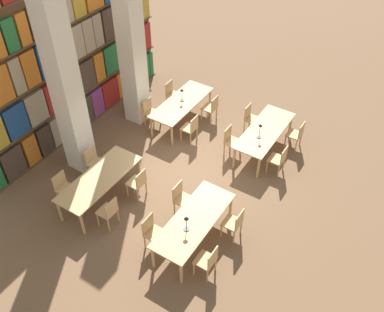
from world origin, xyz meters
name	(u,v)px	position (x,y,z in m)	size (l,w,h in m)	color
ground_plane	(188,172)	(0.00, 0.00, 0.00)	(40.00, 40.00, 0.00)	brown
bookshelf_bank	(66,49)	(0.02, 3.95, 2.63)	(7.43, 0.35, 5.50)	brown
pillar_left	(62,72)	(-1.29, 2.71, 3.00)	(0.59, 0.59, 6.00)	silver
pillar_center	(130,30)	(1.29, 2.71, 3.00)	(0.59, 0.59, 6.00)	silver
reading_table_0	(194,221)	(-1.86, -1.37, 0.68)	(2.37, 0.90, 0.76)	tan
chair_0	(208,261)	(-2.48, -2.10, 0.48)	(0.42, 0.40, 0.89)	tan
chair_1	(152,231)	(-2.48, -0.63, 0.48)	(0.42, 0.40, 0.89)	tan
chair_2	(234,223)	(-1.26, -2.10, 0.48)	(0.42, 0.40, 0.89)	tan
chair_3	(182,198)	(-1.26, -0.63, 0.48)	(0.42, 0.40, 0.89)	tan
desk_lamp_0	(186,221)	(-2.18, -1.38, 1.04)	(0.14, 0.14, 0.43)	#232328
reading_table_1	(265,132)	(1.97, -1.35, 0.68)	(2.37, 0.90, 0.76)	tan
chair_4	(279,159)	(1.34, -2.08, 0.48)	(0.42, 0.40, 0.89)	tan
chair_5	(231,140)	(1.34, -0.61, 0.48)	(0.42, 0.40, 0.89)	tan
chair_6	(296,134)	(2.60, -2.08, 0.48)	(0.42, 0.40, 0.89)	tan
chair_7	(251,118)	(2.60, -0.61, 0.48)	(0.42, 0.40, 0.89)	tan
desk_lamp_1	(260,128)	(1.57, -1.34, 1.07)	(0.14, 0.14, 0.47)	#232328
reading_table_2	(100,180)	(-2.00, 1.35, 0.68)	(2.37, 0.90, 0.76)	tan
chair_8	(109,211)	(-2.55, 0.61, 0.48)	(0.42, 0.40, 0.89)	tan
chair_9	(64,187)	(-2.55, 2.08, 0.48)	(0.42, 0.40, 0.89)	tan
chair_10	(138,182)	(-1.41, 0.61, 0.48)	(0.42, 0.40, 0.89)	tan
chair_11	(95,161)	(-1.41, 2.08, 0.48)	(0.42, 0.40, 0.89)	tan
reading_table_3	(182,104)	(1.86, 1.41, 0.68)	(2.37, 0.90, 0.76)	tan
chair_12	(191,128)	(1.22, 0.67, 0.48)	(0.42, 0.40, 0.89)	tan
chair_13	(151,112)	(1.22, 2.14, 0.48)	(0.42, 0.40, 0.89)	tan
chair_14	(211,108)	(2.40, 0.67, 0.48)	(0.42, 0.40, 0.89)	tan
chair_15	(172,94)	(2.40, 2.14, 0.48)	(0.42, 0.40, 0.89)	tan
desk_lamp_2	(182,93)	(1.92, 1.43, 1.04)	(0.14, 0.14, 0.43)	#232328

